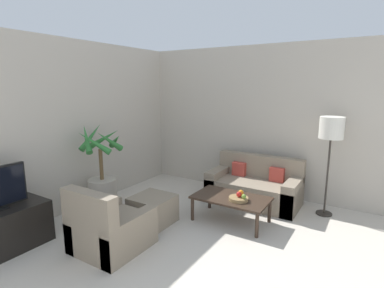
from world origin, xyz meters
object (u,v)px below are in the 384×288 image
(sofa_loveseat, at_px, (254,187))
(apple_green, at_px, (244,196))
(coffee_table, at_px, (231,200))
(orange_fruit, at_px, (241,193))
(armchair, at_px, (110,229))
(potted_palm, at_px, (102,181))
(ottoman, at_px, (153,209))
(floor_lamp, at_px, (331,132))
(fruit_bowl, at_px, (239,199))
(apple_red, at_px, (239,194))

(sofa_loveseat, distance_m, apple_green, 1.01)
(apple_green, bearing_deg, coffee_table, 160.63)
(orange_fruit, height_order, armchair, armchair)
(sofa_loveseat, relative_size, armchair, 1.83)
(potted_palm, distance_m, coffee_table, 2.07)
(potted_palm, xyz_separation_m, apple_green, (2.17, 0.62, -0.02))
(orange_fruit, relative_size, ottoman, 0.14)
(coffee_table, relative_size, armchair, 1.31)
(sofa_loveseat, distance_m, floor_lamp, 1.53)
(fruit_bowl, distance_m, ottoman, 1.26)
(fruit_bowl, relative_size, apple_green, 4.26)
(coffee_table, relative_size, ottoman, 1.96)
(sofa_loveseat, distance_m, orange_fruit, 0.89)
(sofa_loveseat, distance_m, coffee_table, 0.90)
(potted_palm, xyz_separation_m, ottoman, (0.99, 0.05, -0.27))
(floor_lamp, distance_m, fruit_bowl, 1.72)
(coffee_table, xyz_separation_m, ottoman, (-0.95, -0.65, -0.13))
(potted_palm, xyz_separation_m, apple_red, (2.09, 0.64, -0.01))
(fruit_bowl, distance_m, apple_green, 0.10)
(potted_palm, bearing_deg, ottoman, 3.00)
(potted_palm, relative_size, apple_red, 17.79)
(apple_green, xyz_separation_m, armchair, (-1.17, -1.41, -0.20))
(coffee_table, height_order, apple_red, apple_red)
(orange_fruit, xyz_separation_m, ottoman, (-1.09, -0.67, -0.26))
(armchair, relative_size, ottoman, 1.49)
(apple_green, bearing_deg, ottoman, -154.53)
(fruit_bowl, bearing_deg, apple_green, -12.78)
(floor_lamp, xyz_separation_m, fruit_bowl, (-1.01, -1.05, -0.91))
(floor_lamp, height_order, orange_fruit, floor_lamp)
(floor_lamp, height_order, fruit_bowl, floor_lamp)
(coffee_table, height_order, fruit_bowl, fruit_bowl)
(sofa_loveseat, xyz_separation_m, armchair, (-0.97, -2.39, -0.01))
(coffee_table, distance_m, apple_green, 0.27)
(coffee_table, height_order, armchair, armchair)
(sofa_loveseat, relative_size, apple_red, 19.11)
(potted_palm, height_order, floor_lamp, floor_lamp)
(coffee_table, height_order, orange_fruit, orange_fruit)
(orange_fruit, bearing_deg, floor_lamp, 43.60)
(armchair, bearing_deg, fruit_bowl, 52.89)
(sofa_loveseat, bearing_deg, orange_fruit, -82.76)
(apple_green, xyz_separation_m, orange_fruit, (-0.09, 0.11, 0.01))
(floor_lamp, bearing_deg, orange_fruit, -136.40)
(coffee_table, height_order, apple_green, apple_green)
(potted_palm, height_order, coffee_table, potted_palm)
(floor_lamp, height_order, armchair, floor_lamp)
(orange_fruit, bearing_deg, apple_red, -84.79)
(fruit_bowl, xyz_separation_m, apple_green, (0.09, -0.02, 0.06))
(fruit_bowl, relative_size, orange_fruit, 3.61)
(ottoman, bearing_deg, coffee_table, 34.06)
(apple_green, bearing_deg, orange_fruit, 129.04)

